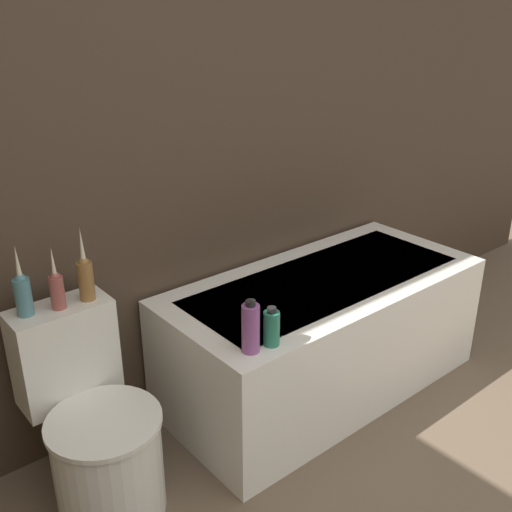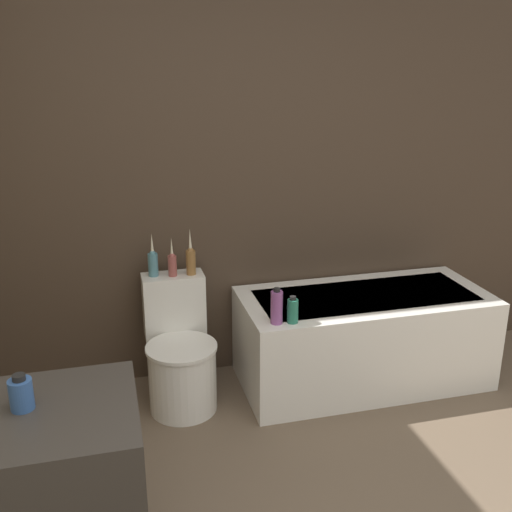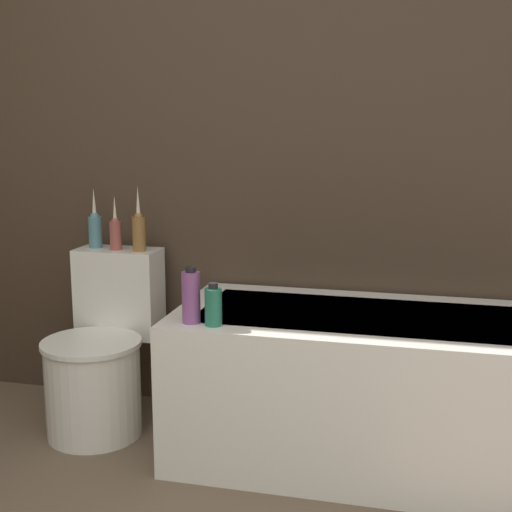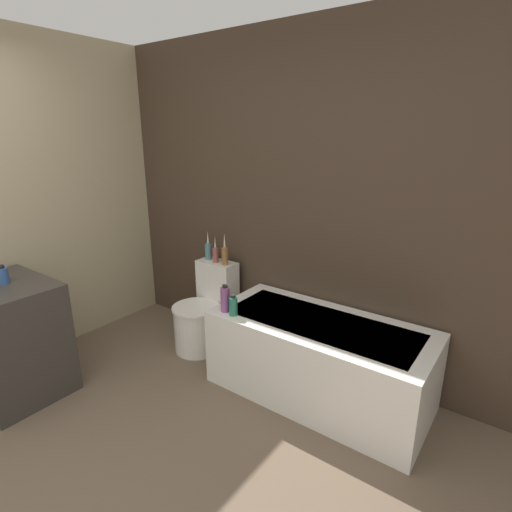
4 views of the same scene
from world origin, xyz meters
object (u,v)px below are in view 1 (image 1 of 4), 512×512
object	(u,v)px
bathtub	(322,333)
toilet	(96,431)
shampoo_bottle_tall	(251,328)
vase_bronze	(85,276)
shampoo_bottle_short	(272,328)
vase_gold	(23,292)
vase_silver	(57,288)

from	to	relation	value
bathtub	toilet	world-z (taller)	toilet
bathtub	shampoo_bottle_tall	xyz separation A→B (m)	(-0.65, -0.25, 0.38)
bathtub	vase_bronze	size ratio (longest dim) A/B	5.43
bathtub	toilet	size ratio (longest dim) A/B	2.08
toilet	shampoo_bottle_short	size ratio (longest dim) A/B	4.76
toilet	vase_bronze	xyz separation A→B (m)	(0.11, 0.19, 0.53)
toilet	shampoo_bottle_short	bearing A→B (deg)	-26.46
vase_gold	shampoo_bottle_tall	xyz separation A→B (m)	(0.61, -0.50, -0.15)
bathtub	vase_silver	bearing A→B (deg)	169.42
vase_gold	vase_bronze	xyz separation A→B (m)	(0.22, -0.03, 0.01)
vase_silver	shampoo_bottle_short	distance (m)	0.78
vase_silver	shampoo_bottle_tall	xyz separation A→B (m)	(0.50, -0.47, -0.14)
toilet	vase_bronze	size ratio (longest dim) A/B	2.61
bathtub	vase_silver	xyz separation A→B (m)	(-1.15, 0.21, 0.52)
vase_bronze	shampoo_bottle_short	distance (m)	0.70
bathtub	vase_gold	bearing A→B (deg)	169.12
bathtub	shampoo_bottle_tall	distance (m)	0.79
bathtub	shampoo_bottle_short	distance (m)	0.71
toilet	vase_silver	size ratio (longest dim) A/B	3.12
toilet	vase_gold	xyz separation A→B (m)	(-0.11, 0.21, 0.52)
shampoo_bottle_tall	vase_bronze	bearing A→B (deg)	130.22
vase_gold	vase_bronze	distance (m)	0.22
vase_gold	shampoo_bottle_tall	world-z (taller)	vase_gold
shampoo_bottle_short	vase_silver	bearing A→B (deg)	140.85
bathtub	shampoo_bottle_short	world-z (taller)	shampoo_bottle_short
vase_gold	vase_silver	xyz separation A→B (m)	(0.11, -0.03, -0.01)
toilet	vase_silver	distance (m)	0.55
toilet	shampoo_bottle_short	world-z (taller)	toilet
toilet	vase_bronze	bearing A→B (deg)	59.37
toilet	vase_silver	bearing A→B (deg)	90.00
vase_bronze	shampoo_bottle_short	bearing A→B (deg)	-44.90
bathtub	vase_bronze	bearing A→B (deg)	168.42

